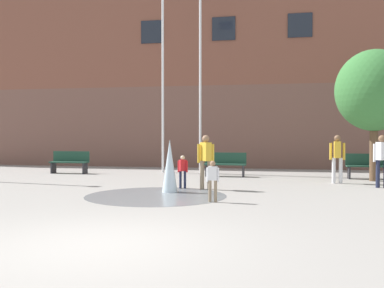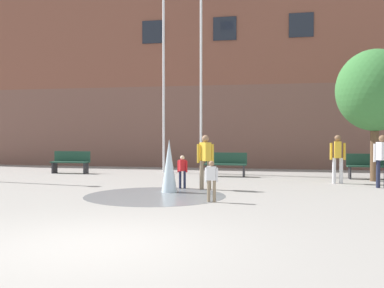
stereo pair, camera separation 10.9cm
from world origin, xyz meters
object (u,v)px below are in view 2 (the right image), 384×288
at_px(child_running, 212,178).
at_px(street_tree_near_building, 375,91).
at_px(adult_near_bench, 205,158).
at_px(adult_watching, 382,157).
at_px(child_in_fountain, 182,169).
at_px(teen_by_trashcan, 338,155).
at_px(park_bench_far_right, 370,166).
at_px(park_bench_left_of_flagpoles, 71,162).
at_px(flagpole_left, 164,64).
at_px(flagpole_right, 202,70).
at_px(park_bench_under_left_flagpole, 226,164).

distance_m(child_running, street_tree_near_building, 7.92).
bearing_deg(adult_near_bench, adult_watching, 64.30).
relative_size(child_in_fountain, child_running, 1.00).
xyz_separation_m(teen_by_trashcan, adult_watching, (1.16, -1.02, 0.00)).
distance_m(park_bench_far_right, teen_by_trashcan, 2.22).
relative_size(park_bench_left_of_flagpoles, child_running, 1.62).
height_order(child_in_fountain, adult_near_bench, adult_near_bench).
bearing_deg(child_running, park_bench_left_of_flagpoles, -40.88).
bearing_deg(park_bench_far_right, street_tree_near_building, -89.03).
height_order(park_bench_left_of_flagpoles, child_in_fountain, child_in_fountain).
bearing_deg(child_in_fountain, flagpole_left, -112.87).
distance_m(flagpole_left, flagpole_right, 1.63).
bearing_deg(adult_near_bench, park_bench_under_left_flagpole, 137.80).
height_order(adult_near_bench, flagpole_right, flagpole_right).
relative_size(park_bench_far_right, adult_near_bench, 1.01).
xyz_separation_m(child_in_fountain, child_running, (1.27, -2.47, 0.00)).
distance_m(park_bench_left_of_flagpoles, child_in_fountain, 7.02).
bearing_deg(flagpole_right, teen_by_trashcan, -30.27).
distance_m(park_bench_under_left_flagpole, adult_near_bench, 4.19).
relative_size(adult_near_bench, adult_watching, 1.00).
relative_size(park_bench_left_of_flagpoles, adult_watching, 1.01).
bearing_deg(child_running, park_bench_under_left_flagpole, -82.97).
xyz_separation_m(teen_by_trashcan, flagpole_left, (-6.67, 2.96, 3.61)).
height_order(adult_watching, child_running, adult_watching).
height_order(park_bench_under_left_flagpole, teen_by_trashcan, teen_by_trashcan).
xyz_separation_m(park_bench_left_of_flagpoles, child_in_fountain, (5.67, -4.15, 0.10)).
xyz_separation_m(adult_near_bench, street_tree_near_building, (5.30, 3.44, 2.18)).
height_order(child_in_fountain, flagpole_left, flagpole_left).
xyz_separation_m(park_bench_left_of_flagpoles, flagpole_left, (3.69, 1.16, 4.07)).
relative_size(teen_by_trashcan, adult_watching, 1.00).
distance_m(park_bench_left_of_flagpoles, adult_watching, 11.87).
xyz_separation_m(park_bench_far_right, child_running, (-4.73, -6.55, 0.10)).
distance_m(park_bench_left_of_flagpoles, adult_near_bench, 7.68).
height_order(park_bench_under_left_flagpole, adult_watching, adult_watching).
bearing_deg(flagpole_left, adult_watching, -26.90).
relative_size(child_running, flagpole_right, 0.12).
height_order(park_bench_left_of_flagpoles, park_bench_far_right, same).
xyz_separation_m(adult_near_bench, adult_watching, (5.14, 1.43, 0.00)).
distance_m(child_in_fountain, adult_watching, 6.01).
distance_m(teen_by_trashcan, child_running, 5.92).
xyz_separation_m(child_running, flagpole_right, (-1.65, 7.78, 3.68)).
bearing_deg(park_bench_left_of_flagpoles, park_bench_under_left_flagpole, -0.69).
distance_m(park_bench_under_left_flagpole, flagpole_right, 4.14).
bearing_deg(flagpole_right, flagpole_left, 180.00).
relative_size(park_bench_under_left_flagpole, park_bench_far_right, 1.00).
height_order(park_bench_far_right, child_in_fountain, child_in_fountain).
height_order(flagpole_left, flagpole_right, flagpole_left).
distance_m(adult_watching, child_running, 5.97).
xyz_separation_m(park_bench_far_right, adult_near_bench, (-5.29, -4.17, 0.45)).
distance_m(park_bench_under_left_flagpole, adult_watching, 5.78).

